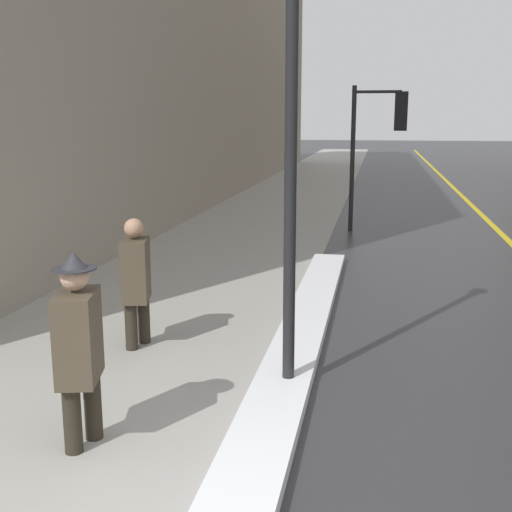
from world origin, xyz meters
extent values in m
cube|color=#9E9B93|center=(-2.00, 15.00, 0.01)|extent=(4.00, 80.00, 0.01)
cube|color=gold|center=(4.00, 15.00, 0.00)|extent=(0.16, 80.00, 0.00)
cube|color=white|center=(0.17, 4.14, 0.07)|extent=(0.58, 8.96, 0.13)
cylinder|color=black|center=(0.23, 2.48, 2.34)|extent=(0.12, 0.12, 4.67)
cylinder|color=black|center=(0.40, 12.20, 1.74)|extent=(0.11, 0.11, 3.48)
cylinder|color=black|center=(0.95, 12.18, 3.33)|extent=(1.10, 0.12, 0.07)
cube|color=black|center=(1.50, 12.16, 2.88)|extent=(0.31, 0.21, 0.90)
sphere|color=red|center=(1.51, 12.28, 3.17)|extent=(0.19, 0.19, 0.19)
sphere|color=orange|center=(1.51, 12.28, 2.88)|extent=(0.19, 0.19, 0.19)
sphere|color=green|center=(1.51, 12.28, 2.59)|extent=(0.19, 0.19, 0.19)
cylinder|color=#2A241B|center=(-1.27, 1.13, 0.43)|extent=(0.15, 0.15, 0.86)
cylinder|color=#2A241B|center=(-1.33, 0.87, 0.43)|extent=(0.15, 0.15, 0.86)
cube|color=#473D2D|center=(-1.30, 1.00, 0.97)|extent=(0.42, 0.57, 0.75)
sphere|color=tan|center=(-1.30, 1.00, 1.48)|extent=(0.23, 0.23, 0.23)
cylinder|color=#28282D|center=(-1.30, 1.00, 1.54)|extent=(0.36, 0.36, 0.01)
cone|color=#28282D|center=(-1.30, 1.00, 1.61)|extent=(0.22, 0.22, 0.14)
cylinder|color=#2A241B|center=(-1.70, 3.50, 0.42)|extent=(0.15, 0.15, 0.84)
cylinder|color=#2A241B|center=(-1.77, 3.25, 0.42)|extent=(0.15, 0.15, 0.84)
cube|color=#473D2D|center=(-1.73, 3.38, 0.96)|extent=(0.41, 0.57, 0.74)
sphere|color=tan|center=(-1.73, 3.38, 1.46)|extent=(0.23, 0.23, 0.23)
camera|label=1|loc=(1.06, -3.61, 2.72)|focal=45.00mm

